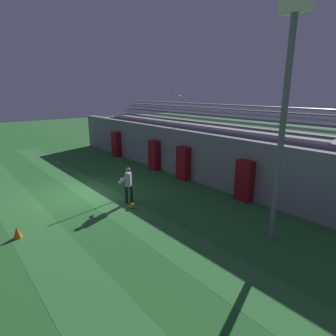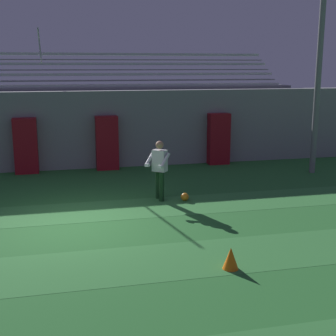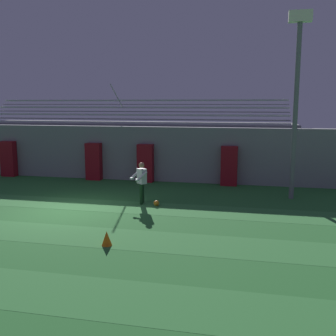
{
  "view_description": "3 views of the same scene",
  "coord_description": "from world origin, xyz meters",
  "px_view_note": "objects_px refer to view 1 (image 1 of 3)",
  "views": [
    {
      "loc": [
        12.97,
        -4.64,
        4.99
      ],
      "look_at": [
        3.85,
        2.82,
        1.75
      ],
      "focal_mm": 30.0,
      "sensor_mm": 36.0,
      "label": 1
    },
    {
      "loc": [
        -0.2,
        -10.71,
        3.68
      ],
      "look_at": [
        2.47,
        0.82,
        1.09
      ],
      "focal_mm": 50.0,
      "sensor_mm": 36.0,
      "label": 2
    },
    {
      "loc": [
        6.66,
        -13.14,
        3.98
      ],
      "look_at": [
        3.4,
        2.14,
        1.4
      ],
      "focal_mm": 42.0,
      "sensor_mm": 36.0,
      "label": 3
    }
  ],
  "objects_px": {
    "traffic_cone": "(17,232)",
    "padding_pillar_far_left": "(116,144)",
    "padding_pillar_far_right": "(244,181)",
    "padding_pillar_gate_right": "(183,163)",
    "padding_pillar_gate_left": "(154,155)",
    "soccer_ball": "(132,206)",
    "goalkeeper": "(128,183)",
    "floodlight_pole": "(286,96)"
  },
  "relations": [
    {
      "from": "traffic_cone",
      "to": "padding_pillar_far_left",
      "type": "bearing_deg",
      "value": 135.26
    },
    {
      "from": "padding_pillar_far_left",
      "to": "padding_pillar_far_right",
      "type": "relative_size",
      "value": 1.0
    },
    {
      "from": "padding_pillar_far_left",
      "to": "padding_pillar_gate_right",
      "type": "bearing_deg",
      "value": 0.0
    },
    {
      "from": "padding_pillar_gate_left",
      "to": "traffic_cone",
      "type": "distance_m",
      "value": 10.0
    },
    {
      "from": "padding_pillar_far_right",
      "to": "soccer_ball",
      "type": "height_order",
      "value": "padding_pillar_far_right"
    },
    {
      "from": "soccer_ball",
      "to": "goalkeeper",
      "type": "bearing_deg",
      "value": 160.45
    },
    {
      "from": "soccer_ball",
      "to": "padding_pillar_far_left",
      "type": "bearing_deg",
      "value": 154.4
    },
    {
      "from": "padding_pillar_gate_right",
      "to": "floodlight_pole",
      "type": "relative_size",
      "value": 0.25
    },
    {
      "from": "floodlight_pole",
      "to": "padding_pillar_gate_left",
      "type": "bearing_deg",
      "value": 167.64
    },
    {
      "from": "padding_pillar_far_left",
      "to": "floodlight_pole",
      "type": "relative_size",
      "value": 0.25
    },
    {
      "from": "padding_pillar_gate_left",
      "to": "floodlight_pole",
      "type": "bearing_deg",
      "value": -12.36
    },
    {
      "from": "padding_pillar_gate_left",
      "to": "padding_pillar_far_left",
      "type": "distance_m",
      "value": 5.0
    },
    {
      "from": "padding_pillar_far_left",
      "to": "traffic_cone",
      "type": "height_order",
      "value": "padding_pillar_far_left"
    },
    {
      "from": "floodlight_pole",
      "to": "soccer_ball",
      "type": "height_order",
      "value": "floodlight_pole"
    },
    {
      "from": "padding_pillar_far_right",
      "to": "padding_pillar_gate_left",
      "type": "bearing_deg",
      "value": 180.0
    },
    {
      "from": "padding_pillar_far_left",
      "to": "soccer_ball",
      "type": "relative_size",
      "value": 8.78
    },
    {
      "from": "padding_pillar_far_right",
      "to": "goalkeeper",
      "type": "distance_m",
      "value": 5.38
    },
    {
      "from": "floodlight_pole",
      "to": "goalkeeper",
      "type": "distance_m",
      "value": 7.43
    },
    {
      "from": "padding_pillar_gate_left",
      "to": "padding_pillar_far_right",
      "type": "bearing_deg",
      "value": 0.0
    },
    {
      "from": "goalkeeper",
      "to": "padding_pillar_gate_left",
      "type": "bearing_deg",
      "value": 131.55
    },
    {
      "from": "soccer_ball",
      "to": "padding_pillar_gate_left",
      "type": "bearing_deg",
      "value": 134.63
    },
    {
      "from": "padding_pillar_far_left",
      "to": "goalkeeper",
      "type": "height_order",
      "value": "padding_pillar_far_left"
    },
    {
      "from": "padding_pillar_gate_left",
      "to": "floodlight_pole",
      "type": "distance_m",
      "value": 10.73
    },
    {
      "from": "floodlight_pole",
      "to": "goalkeeper",
      "type": "height_order",
      "value": "floodlight_pole"
    },
    {
      "from": "padding_pillar_gate_left",
      "to": "floodlight_pole",
      "type": "relative_size",
      "value": 0.25
    },
    {
      "from": "padding_pillar_gate_left",
      "to": "padding_pillar_far_right",
      "type": "distance_m",
      "value": 7.03
    },
    {
      "from": "goalkeeper",
      "to": "traffic_cone",
      "type": "distance_m",
      "value": 4.83
    },
    {
      "from": "goalkeeper",
      "to": "traffic_cone",
      "type": "xyz_separation_m",
      "value": [
        0.33,
        -4.76,
        -0.74
      ]
    },
    {
      "from": "floodlight_pole",
      "to": "goalkeeper",
      "type": "xyz_separation_m",
      "value": [
        -5.96,
        -2.17,
        -3.88
      ]
    },
    {
      "from": "padding_pillar_far_right",
      "to": "traffic_cone",
      "type": "distance_m",
      "value": 9.54
    },
    {
      "from": "floodlight_pole",
      "to": "traffic_cone",
      "type": "xyz_separation_m",
      "value": [
        -5.63,
        -6.92,
        -4.63
      ]
    },
    {
      "from": "padding_pillar_far_left",
      "to": "traffic_cone",
      "type": "xyz_separation_m",
      "value": [
        9.15,
        -9.07,
        -0.76
      ]
    },
    {
      "from": "traffic_cone",
      "to": "soccer_ball",
      "type": "bearing_deg",
      "value": 85.71
    },
    {
      "from": "padding_pillar_gate_left",
      "to": "padding_pillar_gate_right",
      "type": "distance_m",
      "value": 2.81
    },
    {
      "from": "padding_pillar_gate_right",
      "to": "padding_pillar_far_right",
      "type": "distance_m",
      "value": 4.23
    },
    {
      "from": "padding_pillar_gate_right",
      "to": "floodlight_pole",
      "type": "xyz_separation_m",
      "value": [
        6.97,
        -2.14,
        3.87
      ]
    },
    {
      "from": "floodlight_pole",
      "to": "traffic_cone",
      "type": "height_order",
      "value": "floodlight_pole"
    },
    {
      "from": "floodlight_pole",
      "to": "traffic_cone",
      "type": "relative_size",
      "value": 18.07
    },
    {
      "from": "padding_pillar_gate_left",
      "to": "goalkeeper",
      "type": "height_order",
      "value": "padding_pillar_gate_left"
    },
    {
      "from": "padding_pillar_far_right",
      "to": "soccer_ball",
      "type": "distance_m",
      "value": 5.28
    },
    {
      "from": "padding_pillar_far_right",
      "to": "goalkeeper",
      "type": "bearing_deg",
      "value": -126.72
    },
    {
      "from": "soccer_ball",
      "to": "traffic_cone",
      "type": "height_order",
      "value": "traffic_cone"
    }
  ]
}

